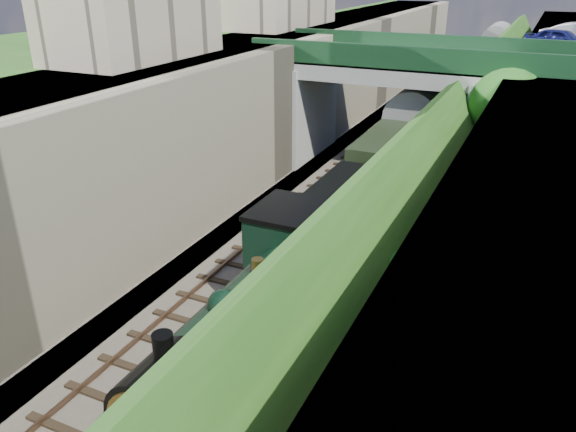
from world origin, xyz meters
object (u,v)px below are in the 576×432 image
object	(u,v)px
road_bridge	(416,100)
locomotive	(256,320)
tender	(346,226)
car_blue	(560,41)
tree	(510,110)

from	to	relation	value
road_bridge	locomotive	world-z (taller)	road_bridge
road_bridge	tender	xyz separation A→B (m)	(0.26, -11.85, -2.46)
road_bridge	tender	distance (m)	12.11
locomotive	tender	bearing A→B (deg)	90.00
road_bridge	car_blue	size ratio (longest dim) A/B	4.12
tender	locomotive	bearing A→B (deg)	-90.00
car_blue	tender	distance (m)	19.58
road_bridge	locomotive	distance (m)	19.34
locomotive	tender	world-z (taller)	locomotive
tree	tender	size ratio (longest dim) A/B	1.10
car_blue	tender	world-z (taller)	car_blue
car_blue	locomotive	size ratio (longest dim) A/B	0.38
locomotive	tender	size ratio (longest dim) A/B	1.70
car_blue	locomotive	xyz separation A→B (m)	(-6.32, -25.12, -5.02)
car_blue	tender	size ratio (longest dim) A/B	0.65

